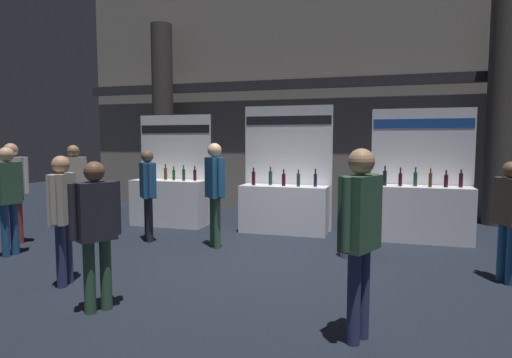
# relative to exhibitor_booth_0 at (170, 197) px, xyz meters

# --- Properties ---
(ground_plane) EXTENTS (26.62, 26.62, 0.00)m
(ground_plane) POSITION_rel_exhibitor_booth_0_xyz_m (2.82, -2.23, -0.61)
(ground_plane) COLOR black
(hall_colonnade) EXTENTS (13.31, 1.17, 6.06)m
(hall_colonnade) POSITION_rel_exhibitor_booth_0_xyz_m (2.82, 2.77, 2.35)
(hall_colonnade) COLOR gray
(hall_colonnade) RESTS_ON ground_plane
(exhibitor_booth_0) EXTENTS (1.73, 0.66, 2.45)m
(exhibitor_booth_0) POSITION_rel_exhibitor_booth_0_xyz_m (0.00, 0.00, 0.00)
(exhibitor_booth_0) COLOR white
(exhibitor_booth_0) RESTS_ON ground_plane
(exhibitor_booth_1) EXTENTS (1.85, 0.66, 2.59)m
(exhibitor_booth_1) POSITION_rel_exhibitor_booth_0_xyz_m (2.60, 0.00, 0.00)
(exhibitor_booth_1) COLOR white
(exhibitor_booth_1) RESTS_ON ground_plane
(exhibitor_booth_2) EXTENTS (1.85, 0.66, 2.48)m
(exhibitor_booth_2) POSITION_rel_exhibitor_booth_0_xyz_m (5.22, -0.01, 0.01)
(exhibitor_booth_2) COLOR white
(exhibitor_booth_2) RESTS_ON ground_plane
(trash_bin) EXTENTS (0.38, 0.38, 0.71)m
(trash_bin) POSITION_rel_exhibitor_booth_0_xyz_m (4.08, -1.55, -0.26)
(trash_bin) COLOR slate
(trash_bin) RESTS_ON ground_plane
(visitor_0) EXTENTS (0.42, 0.42, 1.83)m
(visitor_0) POSITION_rel_exhibitor_booth_0_xyz_m (1.72, -1.58, 0.48)
(visitor_0) COLOR #33563D
(visitor_0) RESTS_ON ground_plane
(visitor_1) EXTENTS (0.34, 0.53, 1.60)m
(visitor_1) POSITION_rel_exhibitor_booth_0_xyz_m (6.11, -2.23, 0.33)
(visitor_1) COLOR navy
(visitor_1) RESTS_ON ground_plane
(visitor_2) EXTENTS (0.38, 0.47, 1.78)m
(visitor_2) POSITION_rel_exhibitor_booth_0_xyz_m (-1.50, -1.23, 0.45)
(visitor_2) COLOR #47382D
(visitor_2) RESTS_ON ground_plane
(visitor_3) EXTENTS (0.45, 0.46, 1.70)m
(visitor_3) POSITION_rel_exhibitor_booth_0_xyz_m (0.35, -1.50, 0.40)
(visitor_3) COLOR #23232D
(visitor_3) RESTS_ON ground_plane
(visitor_4) EXTENTS (0.28, 0.52, 1.77)m
(visitor_4) POSITION_rel_exhibitor_booth_0_xyz_m (-1.27, -3.05, 0.44)
(visitor_4) COLOR navy
(visitor_4) RESTS_ON ground_plane
(visitor_5) EXTENTS (0.41, 0.49, 1.65)m
(visitor_5) POSITION_rel_exhibitor_booth_0_xyz_m (1.56, -4.59, 0.37)
(visitor_5) COLOR #33563D
(visitor_5) RESTS_ON ground_plane
(visitor_6) EXTENTS (0.30, 0.54, 1.68)m
(visitor_6) POSITION_rel_exhibitor_booth_0_xyz_m (0.59, -3.98, 0.38)
(visitor_6) COLOR navy
(visitor_6) RESTS_ON ground_plane
(visitor_7) EXTENTS (0.60, 0.31, 1.83)m
(visitor_7) POSITION_rel_exhibitor_booth_0_xyz_m (-1.91, -2.36, 0.49)
(visitor_7) COLOR maroon
(visitor_7) RESTS_ON ground_plane
(visitor_8) EXTENTS (0.38, 0.54, 1.80)m
(visitor_8) POSITION_rel_exhibitor_booth_0_xyz_m (4.33, -4.49, 0.47)
(visitor_8) COLOR navy
(visitor_8) RESTS_ON ground_plane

